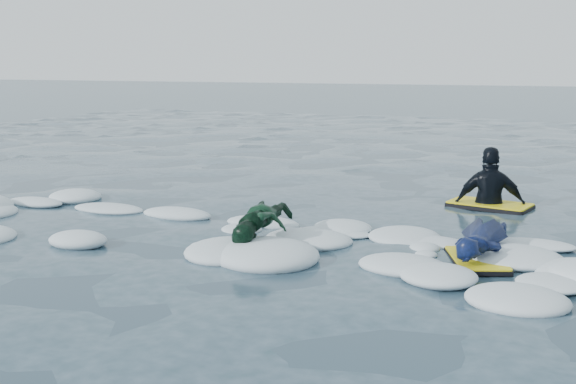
# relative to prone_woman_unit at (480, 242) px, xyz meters

# --- Properties ---
(ground) EXTENTS (120.00, 120.00, 0.00)m
(ground) POSITION_rel_prone_woman_unit_xyz_m (-2.92, -1.00, -0.19)
(ground) COLOR #162B35
(ground) RESTS_ON ground
(foam_band) EXTENTS (12.00, 3.10, 0.30)m
(foam_band) POSITION_rel_prone_woman_unit_xyz_m (-2.92, 0.04, -0.19)
(foam_band) COLOR silver
(foam_band) RESTS_ON ground
(prone_woman_unit) EXTENTS (0.85, 1.56, 0.38)m
(prone_woman_unit) POSITION_rel_prone_woman_unit_xyz_m (0.00, 0.00, 0.00)
(prone_woman_unit) COLOR black
(prone_woman_unit) RESTS_ON ground
(prone_child_unit) EXTENTS (0.73, 1.34, 0.51)m
(prone_child_unit) POSITION_rel_prone_woman_unit_xyz_m (-2.42, -0.47, 0.06)
(prone_child_unit) COLOR black
(prone_child_unit) RESTS_ON ground
(waiting_rider_unit) EXTENTS (1.30, 0.90, 1.77)m
(waiting_rider_unit) POSITION_rel_prone_woman_unit_xyz_m (-0.22, 2.89, -0.16)
(waiting_rider_unit) COLOR black
(waiting_rider_unit) RESTS_ON ground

